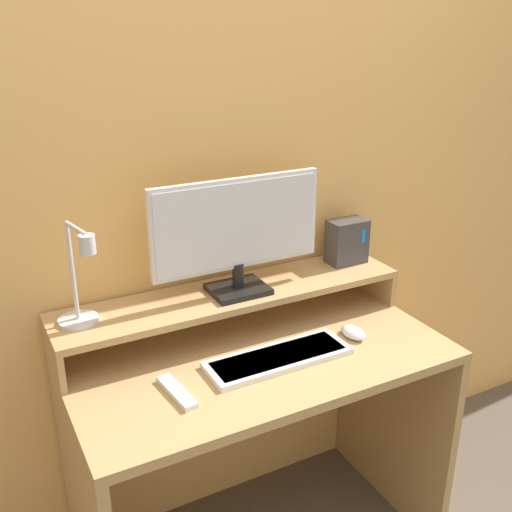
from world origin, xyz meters
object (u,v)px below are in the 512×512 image
(desk_lamp, at_px, (80,288))
(keyboard, at_px, (278,358))
(monitor, at_px, (237,231))
(mouse, at_px, (353,332))
(remote_control, at_px, (177,392))
(router_dock, at_px, (347,241))

(desk_lamp, height_order, keyboard, desk_lamp)
(desk_lamp, bearing_deg, keyboard, -23.58)
(monitor, xyz_separation_m, mouse, (0.30, -0.21, -0.32))
(mouse, relative_size, remote_control, 0.56)
(router_dock, bearing_deg, monitor, -174.52)
(keyboard, bearing_deg, remote_control, -176.21)
(desk_lamp, bearing_deg, mouse, -14.71)
(monitor, height_order, desk_lamp, monitor)
(router_dock, distance_m, mouse, 0.35)
(keyboard, relative_size, remote_control, 2.48)
(router_dock, bearing_deg, keyboard, -147.57)
(desk_lamp, xyz_separation_m, keyboard, (0.50, -0.22, -0.24))
(desk_lamp, xyz_separation_m, router_dock, (0.93, 0.05, -0.04))
(desk_lamp, xyz_separation_m, mouse, (0.78, -0.20, -0.24))
(mouse, bearing_deg, monitor, 144.08)
(router_dock, relative_size, mouse, 1.60)
(keyboard, relative_size, mouse, 4.47)
(mouse, xyz_separation_m, remote_control, (-0.60, -0.04, -0.01))
(keyboard, bearing_deg, desk_lamp, 156.42)
(router_dock, bearing_deg, mouse, -119.93)
(remote_control, bearing_deg, desk_lamp, 126.28)
(router_dock, xyz_separation_m, mouse, (-0.15, -0.26, -0.20))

